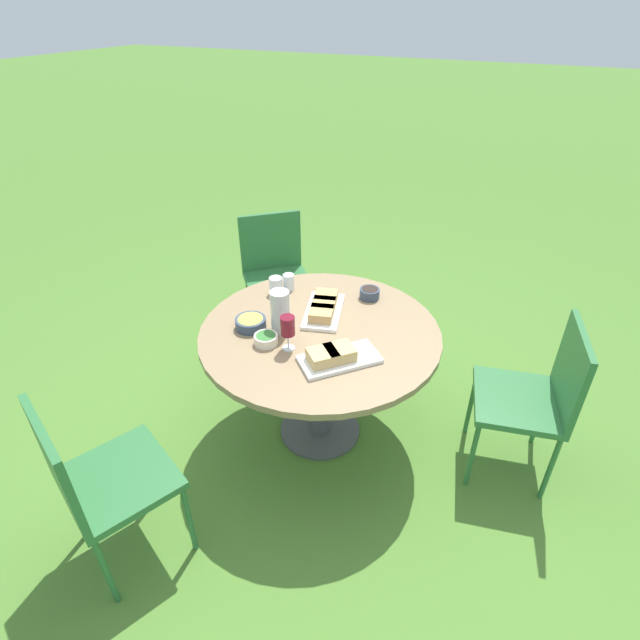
% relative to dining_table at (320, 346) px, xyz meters
% --- Properties ---
extents(ground_plane, '(40.00, 40.00, 0.00)m').
position_rel_dining_table_xyz_m(ground_plane, '(0.00, 0.00, -0.62)').
color(ground_plane, '#4C7A2D').
extents(dining_table, '(1.24, 1.24, 0.72)m').
position_rel_dining_table_xyz_m(dining_table, '(0.00, 0.00, 0.00)').
color(dining_table, '#4C4C51').
rests_on(dining_table, ground_plane).
extents(chair_near_left, '(0.61, 0.61, 0.89)m').
position_rel_dining_table_xyz_m(chair_near_left, '(0.75, -0.83, -0.09)').
color(chair_near_left, '#2D6B38').
rests_on(chair_near_left, ground_plane).
extents(chair_near_right, '(0.57, 0.56, 0.89)m').
position_rel_dining_table_xyz_m(chair_near_right, '(0.48, 1.09, -0.09)').
color(chair_near_right, '#2D6B38').
rests_on(chair_near_right, ground_plane).
extents(chair_far_back, '(0.50, 0.52, 0.89)m').
position_rel_dining_table_xyz_m(chair_far_back, '(-1.08, -0.23, -0.09)').
color(chair_far_back, '#2D6B38').
rests_on(chair_far_back, ground_plane).
extents(water_pitcher, '(0.10, 0.10, 0.23)m').
position_rel_dining_table_xyz_m(water_pitcher, '(0.17, 0.10, 0.22)').
color(water_pitcher, silver).
rests_on(water_pitcher, dining_table).
extents(wine_glass, '(0.07, 0.07, 0.18)m').
position_rel_dining_table_xyz_m(wine_glass, '(0.07, 0.21, 0.23)').
color(wine_glass, silver).
rests_on(wine_glass, dining_table).
extents(platter_bread_main, '(0.28, 0.40, 0.07)m').
position_rel_dining_table_xyz_m(platter_bread_main, '(0.05, -0.15, 0.14)').
color(platter_bread_main, white).
rests_on(platter_bread_main, dining_table).
extents(platter_charcuterie, '(0.39, 0.40, 0.08)m').
position_rel_dining_table_xyz_m(platter_charcuterie, '(-0.18, 0.21, 0.13)').
color(platter_charcuterie, white).
rests_on(platter_charcuterie, dining_table).
extents(bowl_fries, '(0.16, 0.16, 0.06)m').
position_rel_dining_table_xyz_m(bowl_fries, '(0.33, 0.14, 0.13)').
color(bowl_fries, '#334256').
rests_on(bowl_fries, dining_table).
extents(bowl_salad, '(0.12, 0.12, 0.05)m').
position_rel_dining_table_xyz_m(bowl_salad, '(0.19, 0.22, 0.13)').
color(bowl_salad, beige).
rests_on(bowl_salad, dining_table).
extents(bowl_olives, '(0.11, 0.11, 0.06)m').
position_rel_dining_table_xyz_m(bowl_olives, '(-0.11, -0.41, 0.13)').
color(bowl_olives, '#334256').
rests_on(bowl_olives, dining_table).
extents(cup_water_near, '(0.07, 0.07, 0.10)m').
position_rel_dining_table_xyz_m(cup_water_near, '(0.39, -0.23, 0.15)').
color(cup_water_near, silver).
rests_on(cup_water_near, dining_table).
extents(cup_water_far, '(0.06, 0.06, 0.10)m').
position_rel_dining_table_xyz_m(cup_water_far, '(0.34, -0.30, 0.15)').
color(cup_water_far, silver).
rests_on(cup_water_far, dining_table).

